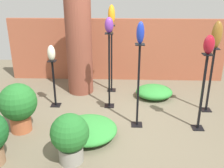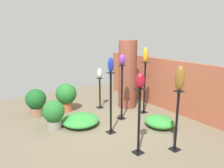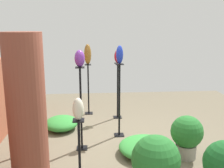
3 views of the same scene
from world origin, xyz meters
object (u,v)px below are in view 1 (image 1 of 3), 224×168
(pedestal_cobalt, at_px, (138,90))
(art_vase_cobalt, at_px, (140,33))
(art_vase_bronze, at_px, (217,35))
(potted_plant_mid_left, at_px, (18,105))
(art_vase_amber, at_px, (112,15))
(art_vase_violet, at_px, (109,25))
(pedestal_violet, at_px, (109,74))
(art_vase_ruby, at_px, (209,44))
(brick_pillar, at_px, (79,47))
(pedestal_ruby, at_px, (202,96))
(pedestal_bronze, at_px, (210,83))
(pedestal_amber, at_px, (112,62))
(art_vase_ivory, at_px, (51,53))
(potted_plant_front_left, at_px, (70,136))
(pedestal_ivory, at_px, (54,86))

(pedestal_cobalt, distance_m, art_vase_cobalt, 1.00)
(art_vase_bronze, height_order, potted_plant_mid_left, art_vase_bronze)
(art_vase_amber, bearing_deg, art_vase_violet, -90.98)
(pedestal_violet, distance_m, art_vase_ruby, 2.02)
(brick_pillar, distance_m, potted_plant_mid_left, 2.07)
(pedestal_ruby, bearing_deg, art_vase_bronze, 63.53)
(potted_plant_mid_left, bearing_deg, pedestal_cobalt, 7.16)
(pedestal_bronze, relative_size, art_vase_bronze, 2.56)
(pedestal_amber, relative_size, pedestal_bronze, 1.20)
(pedestal_amber, xyz_separation_m, art_vase_cobalt, (0.53, -1.62, 0.98))
(art_vase_violet, bearing_deg, art_vase_ivory, -179.43)
(art_vase_ivory, bearing_deg, potted_plant_front_left, -69.82)
(pedestal_violet, xyz_separation_m, pedestal_bronze, (2.00, -0.12, -0.12))
(art_vase_ruby, height_order, potted_plant_mid_left, art_vase_ruby)
(potted_plant_front_left, bearing_deg, art_vase_violet, 75.34)
(pedestal_violet, distance_m, art_vase_cobalt, 1.36)
(pedestal_cobalt, height_order, potted_plant_mid_left, pedestal_cobalt)
(art_vase_ruby, height_order, art_vase_bronze, art_vase_bronze)
(art_vase_ivory, relative_size, art_vase_bronze, 0.61)
(art_vase_cobalt, xyz_separation_m, art_vase_violet, (-0.54, 0.76, -0.00))
(pedestal_bronze, height_order, potted_plant_front_left, pedestal_bronze)
(art_vase_amber, bearing_deg, art_vase_bronze, -26.08)
(art_vase_ruby, bearing_deg, art_vase_bronze, 63.53)
(brick_pillar, bearing_deg, pedestal_violet, -47.62)
(pedestal_violet, xyz_separation_m, art_vase_violet, (0.00, 0.00, 0.99))
(pedestal_bronze, distance_m, art_vase_cobalt, 1.94)
(pedestal_ruby, distance_m, potted_plant_front_left, 2.35)
(pedestal_ruby, relative_size, potted_plant_mid_left, 1.57)
(art_vase_amber, bearing_deg, potted_plant_mid_left, -129.26)
(pedestal_cobalt, bearing_deg, art_vase_ivory, 156.04)
(pedestal_ivory, xyz_separation_m, art_vase_violet, (1.15, 0.01, 1.26))
(art_vase_ruby, distance_m, potted_plant_mid_left, 3.34)
(art_vase_ivory, xyz_separation_m, potted_plant_mid_left, (-0.37, -1.01, -0.65))
(pedestal_ivory, relative_size, pedestal_bronze, 0.77)
(potted_plant_front_left, bearing_deg, potted_plant_mid_left, 142.18)
(brick_pillar, height_order, pedestal_amber, brick_pillar)
(pedestal_ruby, xyz_separation_m, potted_plant_front_left, (-2.12, -0.99, -0.22))
(brick_pillar, distance_m, potted_plant_front_left, 2.72)
(pedestal_violet, distance_m, pedestal_bronze, 2.01)
(art_vase_amber, xyz_separation_m, art_vase_cobalt, (0.53, -1.62, -0.08))
(art_vase_ivory, bearing_deg, pedestal_bronze, -1.90)
(art_vase_cobalt, distance_m, potted_plant_mid_left, 2.41)
(art_vase_ivory, xyz_separation_m, art_vase_bronze, (3.15, -0.10, 0.41))
(pedestal_violet, bearing_deg, potted_plant_mid_left, -146.08)
(pedestal_bronze, bearing_deg, art_vase_bronze, 180.00)
(pedestal_cobalt, distance_m, pedestal_ruby, 1.10)
(art_vase_bronze, bearing_deg, brick_pillar, 161.62)
(pedestal_bronze, bearing_deg, pedestal_ruby, -116.47)
(pedestal_bronze, distance_m, potted_plant_mid_left, 3.64)
(pedestal_cobalt, height_order, art_vase_ivory, pedestal_cobalt)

